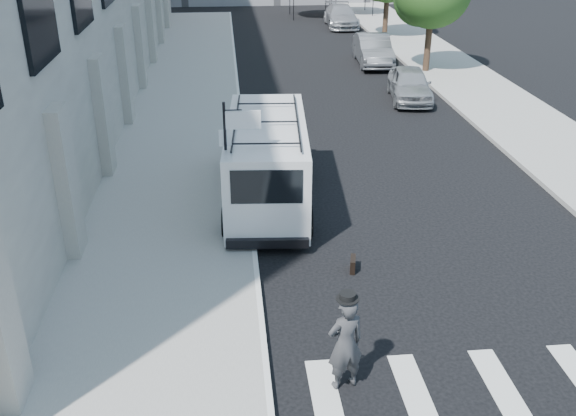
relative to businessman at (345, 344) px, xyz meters
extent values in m
plane|color=black|center=(0.63, 2.63, -0.93)|extent=(120.00, 120.00, 0.00)
cube|color=gray|center=(-3.62, 18.63, -0.85)|extent=(4.50, 48.00, 0.15)
cube|color=gray|center=(9.63, 22.63, -0.85)|extent=(4.00, 56.00, 0.15)
cylinder|color=black|center=(-1.97, 5.83, 0.97)|extent=(0.07, 0.07, 3.50)
cube|color=white|center=(-1.97, 5.85, 1.82)|extent=(0.30, 0.03, 0.42)
cube|color=white|center=(-1.52, 5.83, 2.27)|extent=(0.85, 0.06, 0.45)
cylinder|color=black|center=(8.23, 22.63, 0.47)|extent=(0.32, 0.32, 2.80)
cylinder|color=black|center=(8.23, 31.63, 0.47)|extent=(0.32, 0.32, 2.80)
cylinder|color=black|center=(3.23, 39.23, 0.17)|extent=(0.06, 0.06, 2.20)
cylinder|color=black|center=(6.03, 39.23, 0.17)|extent=(0.06, 0.06, 2.20)
cylinder|color=black|center=(3.23, 42.03, 0.17)|extent=(0.06, 0.06, 2.20)
cylinder|color=black|center=(6.43, 39.73, 0.17)|extent=(0.06, 0.06, 2.20)
cylinder|color=black|center=(9.23, 39.73, 0.17)|extent=(0.06, 0.06, 2.20)
imported|color=#343436|center=(0.00, 0.00, 0.00)|extent=(0.77, 0.61, 1.86)
cube|color=black|center=(0.92, 3.93, -0.76)|extent=(0.21, 0.46, 0.34)
cube|color=black|center=(-0.29, 5.26, -0.62)|extent=(0.34, 0.47, 0.63)
cylinder|color=black|center=(-0.36, 5.47, -0.03)|extent=(0.02, 0.02, 0.60)
cylinder|color=black|center=(-0.15, 5.43, -0.03)|extent=(0.02, 0.02, 0.60)
cube|color=black|center=(-0.25, 5.45, 0.26)|extent=(0.24, 0.07, 0.03)
cube|color=silver|center=(-0.84, 7.80, 0.40)|extent=(2.55, 5.93, 2.25)
cube|color=silver|center=(-0.62, 10.96, -0.12)|extent=(2.10, 1.11, 1.18)
cube|color=black|center=(-1.04, 4.93, 0.90)|extent=(1.72, 0.21, 0.86)
cylinder|color=black|center=(-1.71, 9.91, -0.52)|extent=(0.36, 0.83, 0.82)
cylinder|color=black|center=(0.32, 9.77, -0.52)|extent=(0.36, 0.83, 0.82)
cylinder|color=black|center=(-1.99, 5.95, -0.52)|extent=(0.36, 0.83, 0.82)
cylinder|color=black|center=(0.04, 5.81, -0.52)|extent=(0.36, 0.83, 0.82)
imported|color=gray|center=(6.09, 17.97, -0.22)|extent=(2.21, 4.35, 1.42)
imported|color=#55585D|center=(5.97, 24.84, -0.16)|extent=(1.93, 4.79, 1.55)
imported|color=#929499|center=(6.22, 36.25, -0.20)|extent=(2.18, 5.05, 1.45)
camera|label=1|loc=(-1.88, -8.95, 7.00)|focal=40.00mm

